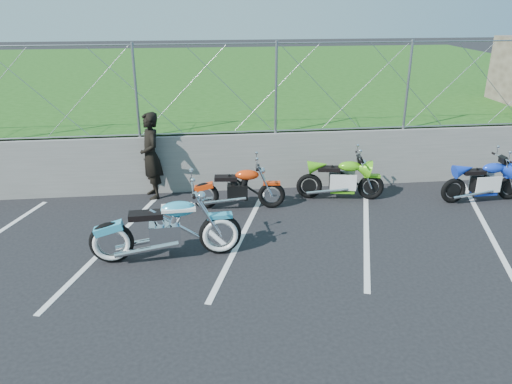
{
  "coord_description": "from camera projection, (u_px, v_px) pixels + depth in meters",
  "views": [
    {
      "loc": [
        -0.72,
        -7.32,
        4.19
      ],
      "look_at": [
        0.3,
        1.3,
        0.76
      ],
      "focal_mm": 35.0,
      "sensor_mm": 36.0,
      "label": 1
    }
  ],
  "objects": [
    {
      "name": "retaining_wall",
      "position": [
        232.0,
        162.0,
        11.37
      ],
      "size": [
        30.0,
        0.22,
        1.3
      ],
      "primitive_type": "cube",
      "color": "slate",
      "rests_on": "ground"
    },
    {
      "name": "ground",
      "position": [
        247.0,
        263.0,
        8.38
      ],
      "size": [
        90.0,
        90.0,
        0.0
      ],
      "primitive_type": "plane",
      "color": "black",
      "rests_on": "ground"
    },
    {
      "name": "sportbike_green",
      "position": [
        342.0,
        180.0,
        10.88
      ],
      "size": [
        1.9,
        0.68,
        0.99
      ],
      "rotation": [
        0.0,
        0.0,
        -0.17
      ],
      "color": "black",
      "rests_on": "ground"
    },
    {
      "name": "cruiser_turquoise",
      "position": [
        168.0,
        231.0,
        8.38
      ],
      "size": [
        2.55,
        0.81,
        1.27
      ],
      "rotation": [
        0.0,
        0.0,
        0.06
      ],
      "color": "black",
      "rests_on": "ground"
    },
    {
      "name": "sportbike_blue",
      "position": [
        484.0,
        183.0,
        10.76
      ],
      "size": [
        1.9,
        0.68,
        0.98
      ],
      "rotation": [
        0.0,
        0.0,
        0.04
      ],
      "color": "black",
      "rests_on": "ground"
    },
    {
      "name": "parking_lines",
      "position": [
        305.0,
        233.0,
        9.43
      ],
      "size": [
        18.29,
        4.31,
        0.01
      ],
      "color": "silver",
      "rests_on": "ground"
    },
    {
      "name": "chain_link_fence",
      "position": [
        230.0,
        89.0,
        10.77
      ],
      "size": [
        28.0,
        0.03,
        2.0
      ],
      "color": "gray",
      "rests_on": "retaining_wall"
    },
    {
      "name": "naked_orange",
      "position": [
        240.0,
        189.0,
        10.39
      ],
      "size": [
        1.96,
        0.67,
        0.98
      ],
      "rotation": [
        0.0,
        0.0,
        -0.09
      ],
      "color": "black",
      "rests_on": "ground"
    },
    {
      "name": "grass_field",
      "position": [
        214.0,
        87.0,
        20.61
      ],
      "size": [
        30.0,
        20.0,
        1.3
      ],
      "primitive_type": "cube",
      "color": "#1C4913",
      "rests_on": "ground"
    },
    {
      "name": "person_standing",
      "position": [
        151.0,
        156.0,
        10.79
      ],
      "size": [
        0.65,
        0.8,
        1.9
      ],
      "primitive_type": "imported",
      "rotation": [
        0.0,
        0.0,
        -1.25
      ],
      "color": "black",
      "rests_on": "ground"
    }
  ]
}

